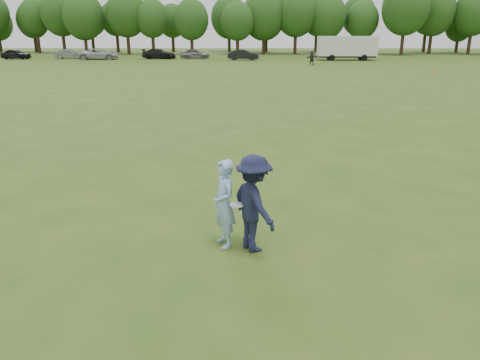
{
  "coord_description": "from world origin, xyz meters",
  "views": [
    {
      "loc": [
        0.78,
        -8.82,
        4.22
      ],
      "look_at": [
        0.55,
        0.77,
        1.1
      ],
      "focal_mm": 35.0,
      "sensor_mm": 36.0,
      "label": 1
    }
  ],
  "objects_px": {
    "car_c": "(99,54)",
    "car_e": "(195,54)",
    "car_a": "(16,54)",
    "field_cone": "(434,70)",
    "defender": "(254,203)",
    "cargo_trailer": "(347,47)",
    "car_b": "(70,54)",
    "car_d": "(159,54)",
    "player_far_d": "(312,58)",
    "car_f": "(243,55)",
    "thrower": "(224,204)"
  },
  "relations": [
    {
      "from": "field_cone",
      "to": "defender",
      "type": "bearing_deg",
      "value": -114.41
    },
    {
      "from": "player_far_d",
      "to": "car_c",
      "type": "bearing_deg",
      "value": 144.39
    },
    {
      "from": "thrower",
      "to": "car_f",
      "type": "xyz_separation_m",
      "value": [
        -0.62,
        58.66,
        -0.19
      ]
    },
    {
      "from": "car_a",
      "to": "field_cone",
      "type": "distance_m",
      "value": 55.88
    },
    {
      "from": "defender",
      "to": "car_b",
      "type": "height_order",
      "value": "defender"
    },
    {
      "from": "car_a",
      "to": "thrower",
      "type": "bearing_deg",
      "value": -145.78
    },
    {
      "from": "player_far_d",
      "to": "car_b",
      "type": "xyz_separation_m",
      "value": [
        -33.74,
        11.71,
        -0.15
      ]
    },
    {
      "from": "car_f",
      "to": "car_b",
      "type": "bearing_deg",
      "value": 91.93
    },
    {
      "from": "car_c",
      "to": "car_d",
      "type": "relative_size",
      "value": 1.13
    },
    {
      "from": "defender",
      "to": "car_c",
      "type": "relative_size",
      "value": 0.36
    },
    {
      "from": "car_c",
      "to": "car_e",
      "type": "height_order",
      "value": "car_c"
    },
    {
      "from": "defender",
      "to": "car_e",
      "type": "xyz_separation_m",
      "value": [
        -8.31,
        61.39,
        -0.26
      ]
    },
    {
      "from": "car_d",
      "to": "car_b",
      "type": "bearing_deg",
      "value": 91.95
    },
    {
      "from": "field_cone",
      "to": "cargo_trailer",
      "type": "relative_size",
      "value": 0.03
    },
    {
      "from": "player_far_d",
      "to": "car_d",
      "type": "relative_size",
      "value": 0.34
    },
    {
      "from": "car_c",
      "to": "car_f",
      "type": "height_order",
      "value": "car_c"
    },
    {
      "from": "car_a",
      "to": "car_b",
      "type": "relative_size",
      "value": 1.01
    },
    {
      "from": "defender",
      "to": "car_e",
      "type": "relative_size",
      "value": 0.47
    },
    {
      "from": "car_b",
      "to": "car_c",
      "type": "distance_m",
      "value": 5.18
    },
    {
      "from": "cargo_trailer",
      "to": "player_far_d",
      "type": "bearing_deg",
      "value": -122.06
    },
    {
      "from": "thrower",
      "to": "car_a",
      "type": "distance_m",
      "value": 68.49
    },
    {
      "from": "thrower",
      "to": "car_b",
      "type": "relative_size",
      "value": 0.44
    },
    {
      "from": "car_d",
      "to": "car_e",
      "type": "bearing_deg",
      "value": -84.16
    },
    {
      "from": "car_e",
      "to": "field_cone",
      "type": "xyz_separation_m",
      "value": [
        26.98,
        -20.26,
        -0.56
      ]
    },
    {
      "from": "car_c",
      "to": "cargo_trailer",
      "type": "height_order",
      "value": "cargo_trailer"
    },
    {
      "from": "cargo_trailer",
      "to": "car_c",
      "type": "bearing_deg",
      "value": 179.13
    },
    {
      "from": "player_far_d",
      "to": "defender",
      "type": "bearing_deg",
      "value": -114.76
    },
    {
      "from": "car_e",
      "to": "car_f",
      "type": "bearing_deg",
      "value": -116.95
    },
    {
      "from": "field_cone",
      "to": "car_a",
      "type": "bearing_deg",
      "value": 160.27
    },
    {
      "from": "field_cone",
      "to": "cargo_trailer",
      "type": "distance_m",
      "value": 18.69
    },
    {
      "from": "car_e",
      "to": "player_far_d",
      "type": "bearing_deg",
      "value": -134.78
    },
    {
      "from": "player_far_d",
      "to": "field_cone",
      "type": "distance_m",
      "value": 14.19
    },
    {
      "from": "thrower",
      "to": "car_c",
      "type": "distance_m",
      "value": 62.9
    },
    {
      "from": "car_e",
      "to": "cargo_trailer",
      "type": "xyz_separation_m",
      "value": [
        21.41,
        -2.49,
        1.07
      ]
    },
    {
      "from": "thrower",
      "to": "defender",
      "type": "height_order",
      "value": "defender"
    },
    {
      "from": "cargo_trailer",
      "to": "defender",
      "type": "bearing_deg",
      "value": -102.54
    },
    {
      "from": "thrower",
      "to": "field_cone",
      "type": "distance_m",
      "value": 45.27
    },
    {
      "from": "car_b",
      "to": "car_d",
      "type": "bearing_deg",
      "value": -95.53
    },
    {
      "from": "defender",
      "to": "car_c",
      "type": "height_order",
      "value": "defender"
    },
    {
      "from": "car_b",
      "to": "field_cone",
      "type": "height_order",
      "value": "car_b"
    },
    {
      "from": "thrower",
      "to": "defender",
      "type": "bearing_deg",
      "value": 49.64
    },
    {
      "from": "player_far_d",
      "to": "car_f",
      "type": "xyz_separation_m",
      "value": [
        -8.38,
        9.4,
        -0.11
      ]
    },
    {
      "from": "car_b",
      "to": "car_e",
      "type": "xyz_separation_m",
      "value": [
        18.25,
        0.25,
        0.04
      ]
    },
    {
      "from": "player_far_d",
      "to": "cargo_trailer",
      "type": "distance_m",
      "value": 11.21
    },
    {
      "from": "defender",
      "to": "car_a",
      "type": "height_order",
      "value": "defender"
    },
    {
      "from": "car_b",
      "to": "car_f",
      "type": "height_order",
      "value": "car_f"
    },
    {
      "from": "defender",
      "to": "cargo_trailer",
      "type": "relative_size",
      "value": 0.22
    },
    {
      "from": "car_d",
      "to": "field_cone",
      "type": "xyz_separation_m",
      "value": [
        32.15,
        -19.93,
        -0.55
      ]
    },
    {
      "from": "defender",
      "to": "car_d",
      "type": "relative_size",
      "value": 0.4
    },
    {
      "from": "car_a",
      "to": "cargo_trailer",
      "type": "bearing_deg",
      "value": -86.24
    }
  ]
}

